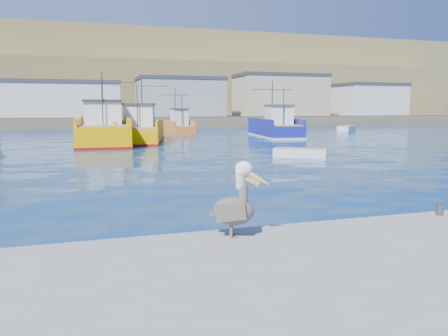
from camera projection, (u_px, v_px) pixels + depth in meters
The scene contains 10 objects.
ground at pixel (284, 212), 14.16m from camera, with size 260.00×260.00×0.00m, color navy.
dock_bollards at pixel (363, 216), 11.02m from camera, with size 36.20×0.20×0.30m.
far_shore at pixel (112, 86), 116.31m from camera, with size 200.00×81.00×24.00m.
trawler_yellow_a at pixel (104, 131), 40.79m from camera, with size 6.26×13.85×6.82m.
trawler_yellow_b at pixel (141, 131), 42.70m from camera, with size 6.14×11.88×6.52m.
trawler_blue at pixel (275, 128), 49.90m from camera, with size 5.13×11.05×6.44m.
boat_orange at pixel (178, 126), 56.54m from camera, with size 3.73×7.38×5.93m.
skiff_mid at pixel (300, 154), 29.60m from camera, with size 3.63×2.89×0.76m.
skiff_far at pixel (346, 129), 61.34m from camera, with size 4.29×4.21×0.97m.
pelican at pixel (235, 205), 9.70m from camera, with size 1.35×0.89×1.71m.
Camera 1 is at (-5.90, -12.65, 3.39)m, focal length 35.00 mm.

